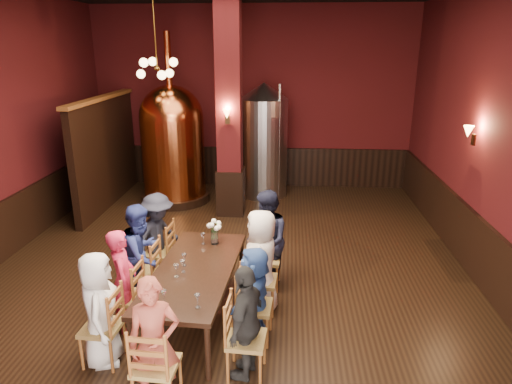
# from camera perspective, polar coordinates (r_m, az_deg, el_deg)

# --- Properties ---
(room) EXTENTS (10.00, 10.02, 4.50)m
(room) POSITION_cam_1_polar(r_m,az_deg,el_deg) (6.84, -3.89, 6.78)
(room) COLOR black
(room) RESTS_ON ground
(wainscot_right) EXTENTS (0.08, 9.90, 1.00)m
(wainscot_right) POSITION_cam_1_polar(r_m,az_deg,el_deg) (7.91, 26.35, -6.88)
(wainscot_right) COLOR black
(wainscot_right) RESTS_ON ground
(wainscot_back) EXTENTS (7.90, 0.08, 1.00)m
(wainscot_back) POSITION_cam_1_polar(r_m,az_deg,el_deg) (12.04, -0.44, 3.25)
(wainscot_back) COLOR black
(wainscot_back) RESTS_ON ground
(column) EXTENTS (0.58, 0.58, 4.50)m
(column) POSITION_cam_1_polar(r_m,az_deg,el_deg) (9.62, -3.34, 10.08)
(column) COLOR #430E12
(column) RESTS_ON ground
(partition) EXTENTS (0.22, 3.50, 2.40)m
(partition) POSITION_cam_1_polar(r_m,az_deg,el_deg) (10.94, -18.24, 4.59)
(partition) COLOR black
(partition) RESTS_ON ground
(pendant_cluster) EXTENTS (0.90, 0.90, 1.70)m
(pendant_cluster) POSITION_cam_1_polar(r_m,az_deg,el_deg) (9.94, -12.27, 14.90)
(pendant_cluster) COLOR #A57226
(pendant_cluster) RESTS_ON room
(sconce_wall) EXTENTS (0.20, 0.20, 0.36)m
(sconce_wall) POSITION_cam_1_polar(r_m,az_deg,el_deg) (8.12, 25.61, 6.49)
(sconce_wall) COLOR black
(sconce_wall) RESTS_ON room
(sconce_column) EXTENTS (0.20, 0.20, 0.36)m
(sconce_column) POSITION_cam_1_polar(r_m,az_deg,el_deg) (9.33, -3.58, 9.51)
(sconce_column) COLOR black
(sconce_column) RESTS_ON column
(dining_table) EXTENTS (1.14, 2.46, 0.75)m
(dining_table) POSITION_cam_1_polar(r_m,az_deg,el_deg) (6.20, -7.69, -10.00)
(dining_table) COLOR black
(dining_table) RESTS_ON ground
(chair_0) EXTENTS (0.49, 0.49, 0.92)m
(chair_0) POSITION_cam_1_polar(r_m,az_deg,el_deg) (5.79, -18.73, -15.67)
(chair_0) COLOR brown
(chair_0) RESTS_ON ground
(person_0) EXTENTS (0.60, 0.77, 1.39)m
(person_0) POSITION_cam_1_polar(r_m,az_deg,el_deg) (5.67, -18.98, -13.68)
(person_0) COLOR white
(person_0) RESTS_ON ground
(chair_1) EXTENTS (0.49, 0.49, 0.92)m
(chair_1) POSITION_cam_1_polar(r_m,az_deg,el_deg) (6.30, -16.06, -12.45)
(chair_1) COLOR brown
(chair_1) RESTS_ON ground
(person_1) EXTENTS (0.47, 0.58, 1.39)m
(person_1) POSITION_cam_1_polar(r_m,az_deg,el_deg) (6.19, -16.25, -10.56)
(person_1) COLOR #C52147
(person_1) RESTS_ON ground
(chair_2) EXTENTS (0.49, 0.49, 0.92)m
(chair_2) POSITION_cam_1_polar(r_m,az_deg,el_deg) (6.83, -13.87, -9.74)
(chair_2) COLOR brown
(chair_2) RESTS_ON ground
(person_2) EXTENTS (0.53, 0.79, 1.49)m
(person_2) POSITION_cam_1_polar(r_m,az_deg,el_deg) (6.70, -14.06, -7.58)
(person_2) COLOR navy
(person_2) RESTS_ON ground
(chair_3) EXTENTS (0.49, 0.49, 0.92)m
(chair_3) POSITION_cam_1_polar(r_m,az_deg,el_deg) (7.39, -12.01, -7.38)
(chair_3) COLOR brown
(chair_3) RESTS_ON ground
(person_3) EXTENTS (0.84, 1.05, 1.43)m
(person_3) POSITION_cam_1_polar(r_m,az_deg,el_deg) (7.28, -12.14, -5.58)
(person_3) COLOR black
(person_3) RESTS_ON ground
(chair_4) EXTENTS (0.49, 0.49, 0.92)m
(chair_4) POSITION_cam_1_polar(r_m,az_deg,el_deg) (5.33, -1.21, -17.89)
(chair_4) COLOR brown
(chair_4) RESTS_ON ground
(person_4) EXTENTS (0.54, 0.86, 1.36)m
(person_4) POSITION_cam_1_polar(r_m,az_deg,el_deg) (5.20, -1.22, -15.93)
(person_4) COLOR black
(person_4) RESTS_ON ground
(chair_5) EXTENTS (0.49, 0.49, 0.92)m
(chair_5) POSITION_cam_1_polar(r_m,az_deg,el_deg) (5.88, -0.18, -14.08)
(chair_5) COLOR brown
(chair_5) RESTS_ON ground
(person_5) EXTENTS (0.51, 1.20, 1.26)m
(person_5) POSITION_cam_1_polar(r_m,az_deg,el_deg) (5.79, -0.18, -12.66)
(person_5) COLOR #34569D
(person_5) RESTS_ON ground
(chair_6) EXTENTS (0.49, 0.49, 0.92)m
(chair_6) POSITION_cam_1_polar(r_m,az_deg,el_deg) (6.44, 0.64, -10.98)
(chair_6) COLOR brown
(chair_6) RESTS_ON ground
(person_6) EXTENTS (0.48, 0.73, 1.49)m
(person_6) POSITION_cam_1_polar(r_m,az_deg,el_deg) (6.31, 0.65, -8.72)
(person_6) COLOR silver
(person_6) RESTS_ON ground
(chair_7) EXTENTS (0.49, 0.49, 0.92)m
(chair_7) POSITION_cam_1_polar(r_m,az_deg,el_deg) (7.03, 1.32, -8.34)
(chair_7) COLOR brown
(chair_7) RESTS_ON ground
(person_7) EXTENTS (0.53, 0.81, 1.54)m
(person_7) POSITION_cam_1_polar(r_m,az_deg,el_deg) (6.90, 1.34, -6.05)
(person_7) COLOR black
(person_7) RESTS_ON ground
(chair_8) EXTENTS (0.49, 0.49, 0.92)m
(chair_8) POSITION_cam_1_polar(r_m,az_deg,el_deg) (5.09, -12.38, -20.37)
(chair_8) COLOR brown
(chair_8) RESTS_ON ground
(person_8) EXTENTS (0.60, 0.47, 1.44)m
(person_8) POSITION_cam_1_polar(r_m,az_deg,el_deg) (4.93, -12.59, -18.00)
(person_8) COLOR #A34536
(person_8) RESTS_ON ground
(copper_kettle) EXTENTS (1.65, 1.65, 3.84)m
(copper_kettle) POSITION_cam_1_polar(r_m,az_deg,el_deg) (10.77, -10.35, 6.09)
(copper_kettle) COLOR black
(copper_kettle) RESTS_ON ground
(steel_vessel) EXTENTS (1.14, 1.14, 2.73)m
(steel_vessel) POSITION_cam_1_polar(r_m,az_deg,el_deg) (11.00, 0.98, 6.45)
(steel_vessel) COLOR #B2B2B7
(steel_vessel) RESTS_ON ground
(rose_vase) EXTENTS (0.22, 0.22, 0.38)m
(rose_vase) POSITION_cam_1_polar(r_m,az_deg,el_deg) (6.75, -5.24, -4.54)
(rose_vase) COLOR white
(rose_vase) RESTS_ON dining_table
(wine_glass_0) EXTENTS (0.07, 0.07, 0.17)m
(wine_glass_0) POSITION_cam_1_polar(r_m,az_deg,el_deg) (6.07, -9.16, -9.14)
(wine_glass_0) COLOR white
(wine_glass_0) RESTS_ON dining_table
(wine_glass_1) EXTENTS (0.07, 0.07, 0.17)m
(wine_glass_1) POSITION_cam_1_polar(r_m,az_deg,el_deg) (5.30, -7.31, -13.36)
(wine_glass_1) COLOR white
(wine_glass_1) RESTS_ON dining_table
(wine_glass_2) EXTENTS (0.07, 0.07, 0.17)m
(wine_glass_2) POSITION_cam_1_polar(r_m,az_deg,el_deg) (5.97, -9.91, -9.67)
(wine_glass_2) COLOR white
(wine_glass_2) RESTS_ON dining_table
(wine_glass_3) EXTENTS (0.07, 0.07, 0.17)m
(wine_glass_3) POSITION_cam_1_polar(r_m,az_deg,el_deg) (6.82, -6.64, -5.82)
(wine_glass_3) COLOR white
(wine_glass_3) RESTS_ON dining_table
(wine_glass_4) EXTENTS (0.07, 0.07, 0.17)m
(wine_glass_4) POSITION_cam_1_polar(r_m,az_deg,el_deg) (5.44, -11.42, -12.73)
(wine_glass_4) COLOR white
(wine_glass_4) RESTS_ON dining_table
(wine_glass_5) EXTENTS (0.07, 0.07, 0.17)m
(wine_glass_5) POSITION_cam_1_polar(r_m,az_deg,el_deg) (6.23, -8.94, -8.39)
(wine_glass_5) COLOR white
(wine_glass_5) RESTS_ON dining_table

